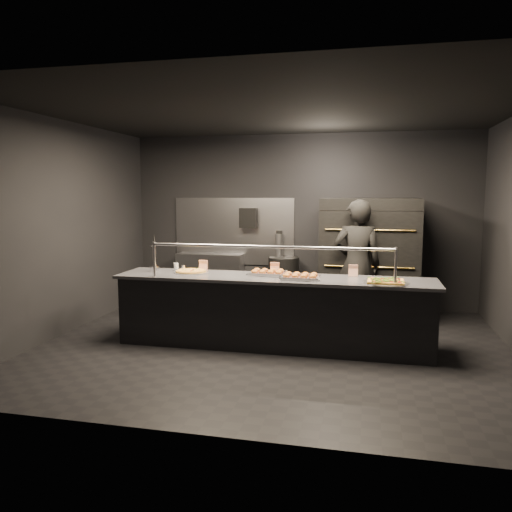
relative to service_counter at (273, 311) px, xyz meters
name	(u,v)px	position (x,y,z in m)	size (l,w,h in m)	color
room	(272,232)	(-0.02, 0.05, 1.03)	(6.04, 6.00, 3.00)	black
service_counter	(273,311)	(0.00, 0.00, 0.00)	(4.10, 0.78, 1.37)	black
pizza_oven	(369,257)	(1.20, 1.90, 0.50)	(1.50, 1.23, 1.91)	black
prep_shelf	(210,278)	(-1.60, 2.32, -0.01)	(1.20, 0.35, 0.90)	#99999E
towel_dispenser	(249,218)	(-0.90, 2.39, 1.09)	(0.30, 0.20, 0.35)	black
fire_extinguisher	(279,246)	(-0.35, 2.40, 0.60)	(0.14, 0.14, 0.51)	#B2B2B7
beer_tap	(154,261)	(-1.67, 0.08, 0.60)	(0.13, 0.19, 0.51)	silver
round_pizza	(191,271)	(-1.15, 0.10, 0.47)	(0.47, 0.47, 0.03)	silver
slider_tray_a	(268,272)	(-0.10, 0.15, 0.48)	(0.55, 0.46, 0.07)	silver
slider_tray_b	(300,276)	(0.36, -0.07, 0.49)	(0.52, 0.41, 0.08)	silver
square_pizza	(386,282)	(1.40, -0.15, 0.47)	(0.54, 0.54, 0.05)	silver
condiment_jar	(178,267)	(-1.37, 0.19, 0.51)	(0.16, 0.06, 0.11)	silver
tent_cards	(275,268)	(-0.02, 0.28, 0.53)	(2.16, 0.04, 0.15)	white
trash_bin	(284,283)	(-0.23, 2.22, -0.02)	(0.53, 0.53, 0.88)	black
worker	(357,264)	(1.03, 1.16, 0.49)	(0.69, 0.46, 1.90)	black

